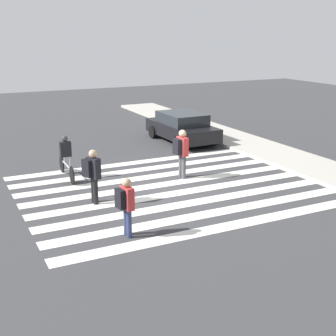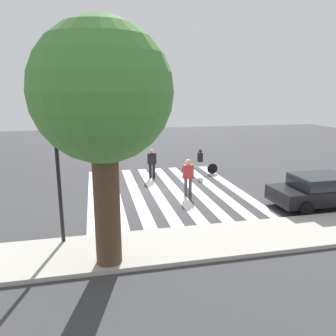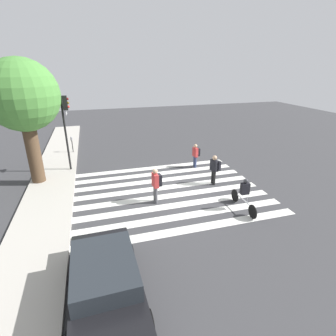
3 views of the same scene
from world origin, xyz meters
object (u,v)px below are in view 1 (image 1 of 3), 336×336
(cyclist_near_curb, at_px, (66,155))
(car_parked_dark_suv, at_px, (182,127))
(pedestrian_adult_blue_shirt, at_px, (126,203))
(pedestrian_adult_yellow_jacket, at_px, (181,150))
(pedestrian_child_with_backpack, at_px, (92,172))

(cyclist_near_curb, height_order, car_parked_dark_suv, cyclist_near_curb)
(pedestrian_adult_blue_shirt, xyz_separation_m, pedestrian_adult_yellow_jacket, (-3.94, 3.71, 0.12))
(cyclist_near_curb, bearing_deg, pedestrian_child_with_backpack, 2.92)
(pedestrian_adult_blue_shirt, xyz_separation_m, cyclist_near_curb, (-5.82, -0.10, -0.08))
(pedestrian_adult_yellow_jacket, distance_m, car_parked_dark_suv, 6.05)
(pedestrian_adult_yellow_jacket, distance_m, pedestrian_child_with_backpack, 3.90)
(pedestrian_adult_yellow_jacket, height_order, car_parked_dark_suv, pedestrian_adult_yellow_jacket)
(pedestrian_adult_yellow_jacket, bearing_deg, cyclist_near_curb, -120.36)
(pedestrian_child_with_backpack, bearing_deg, pedestrian_adult_blue_shirt, -19.32)
(pedestrian_adult_blue_shirt, height_order, cyclist_near_curb, pedestrian_adult_blue_shirt)
(pedestrian_adult_blue_shirt, bearing_deg, car_parked_dark_suv, 136.39)
(pedestrian_adult_blue_shirt, relative_size, cyclist_near_curb, 0.71)
(pedestrian_adult_blue_shirt, relative_size, pedestrian_adult_yellow_jacket, 0.89)
(pedestrian_adult_yellow_jacket, xyz_separation_m, pedestrian_child_with_backpack, (1.14, -3.73, -0.04))
(pedestrian_adult_blue_shirt, height_order, pedestrian_adult_yellow_jacket, pedestrian_adult_yellow_jacket)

